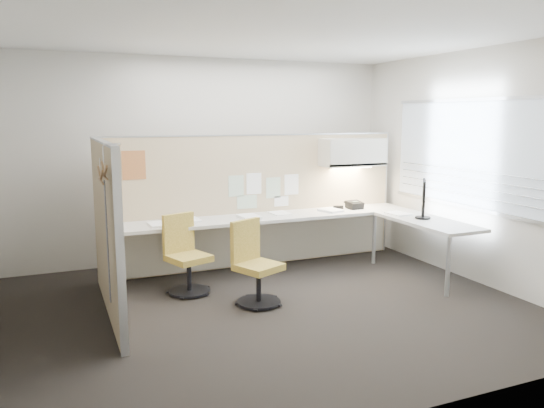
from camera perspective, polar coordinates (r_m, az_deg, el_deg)
name	(u,v)px	position (r m, az deg, el deg)	size (l,w,h in m)	color
floor	(263,308)	(5.71, -0.95, -11.18)	(5.50, 4.50, 0.01)	black
ceiling	(262,33)	(5.40, -1.04, 17.96)	(5.50, 4.50, 0.01)	white
wall_back	(203,160)	(7.50, -7.43, 4.73)	(5.50, 0.02, 2.80)	beige
wall_front	(396,213)	(3.41, 13.22, -0.99)	(5.50, 0.02, 2.80)	beige
wall_right	(473,167)	(6.89, 20.81, 3.78)	(0.02, 4.50, 2.80)	beige
window_pane	(472,154)	(6.86, 20.73, 5.03)	(0.01, 2.80, 1.30)	#92A0AA
partition_back	(257,201)	(7.12, -1.67, 0.30)	(4.10, 0.06, 1.75)	tan
partition_left	(106,230)	(5.60, -17.38, -2.64)	(0.06, 2.20, 1.75)	tan
desk	(297,225)	(6.89, 2.72, -2.32)	(4.00, 2.07, 0.73)	beige
overhead_bin	(353,152)	(7.46, 8.66, 5.52)	(0.90, 0.36, 0.38)	beige
task_light_strip	(352,167)	(7.48, 8.62, 3.92)	(0.60, 0.06, 0.02)	#FFEABF
pinned_papers	(263,190)	(7.10, -0.98, 1.56)	(1.01, 0.00, 0.47)	#8CBF8C
poster	(134,165)	(6.62, -14.64, 4.06)	(0.28, 0.00, 0.35)	orange
chair_left	(185,257)	(6.16, -9.29, -5.64)	(0.53, 0.54, 0.89)	black
chair_right	(254,266)	(5.73, -1.93, -6.66)	(0.55, 0.56, 0.89)	black
monitor	(424,197)	(6.88, 16.00, 0.77)	(0.30, 0.38, 0.48)	black
phone	(354,205)	(7.47, 8.83, -0.11)	(0.22, 0.21, 0.12)	black
stapler	(338,207)	(7.39, 7.14, -0.37)	(0.14, 0.04, 0.05)	black
tape_dispenser	(355,207)	(7.47, 8.88, -0.27)	(0.10, 0.06, 0.06)	black
coat_hook	(104,187)	(4.64, -17.65, 1.74)	(0.18, 0.45, 1.35)	silver
paper_stack_0	(159,224)	(6.39, -12.06, -2.16)	(0.23, 0.30, 0.03)	white
paper_stack_1	(190,220)	(6.61, -8.86, -1.70)	(0.23, 0.30, 0.02)	white
paper_stack_2	(249,217)	(6.67, -2.49, -1.42)	(0.23, 0.30, 0.04)	white
paper_stack_3	(280,213)	(7.00, 0.85, -1.00)	(0.23, 0.30, 0.01)	white
paper_stack_4	(331,210)	(7.22, 6.33, -0.67)	(0.23, 0.30, 0.03)	white
paper_stack_5	(398,214)	(7.16, 13.42, -1.02)	(0.23, 0.30, 0.02)	white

